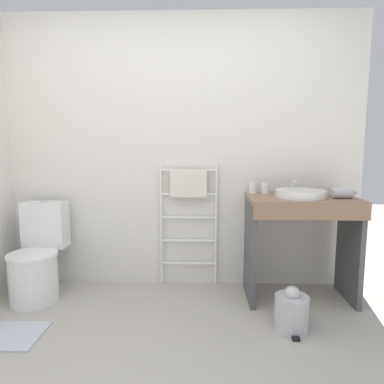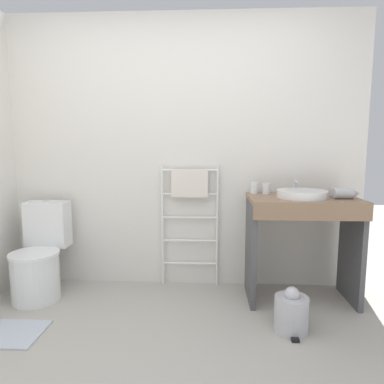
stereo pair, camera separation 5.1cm
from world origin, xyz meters
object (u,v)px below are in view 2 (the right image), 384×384
(cup_near_edge, at_px, (266,188))
(trash_bin, at_px, (291,313))
(toilet, at_px, (40,259))
(towel_radiator, at_px, (190,201))
(cup_near_wall, at_px, (254,188))
(sink_basin, at_px, (302,194))
(hair_dryer, at_px, (344,193))

(cup_near_edge, xyz_separation_m, trash_bin, (0.08, -0.68, -0.78))
(toilet, height_order, towel_radiator, towel_radiator)
(toilet, distance_m, cup_near_wall, 1.92)
(toilet, height_order, sink_basin, sink_basin)
(toilet, xyz_separation_m, sink_basin, (2.16, 0.01, 0.57))
(hair_dryer, bearing_deg, towel_radiator, 165.64)
(towel_radiator, xyz_separation_m, trash_bin, (0.74, -0.76, -0.65))
(hair_dryer, distance_m, trash_bin, 1.01)
(trash_bin, bearing_deg, hair_dryer, 43.03)
(hair_dryer, relative_size, trash_bin, 0.61)
(towel_radiator, height_order, cup_near_edge, towel_radiator)
(sink_basin, distance_m, trash_bin, 0.92)
(toilet, relative_size, cup_near_edge, 8.55)
(towel_radiator, relative_size, hair_dryer, 5.61)
(cup_near_edge, height_order, hair_dryer, cup_near_edge)
(towel_radiator, distance_m, hair_dryer, 1.27)
(cup_near_wall, bearing_deg, sink_basin, -33.59)
(trash_bin, bearing_deg, cup_near_edge, 96.68)
(cup_near_edge, bearing_deg, cup_near_wall, 162.81)
(sink_basin, bearing_deg, towel_radiator, 162.85)
(hair_dryer, bearing_deg, trash_bin, -136.97)
(cup_near_wall, relative_size, hair_dryer, 0.49)
(towel_radiator, xyz_separation_m, cup_near_edge, (0.66, -0.08, 0.12))
(toilet, height_order, cup_near_wall, cup_near_wall)
(sink_basin, height_order, cup_near_wall, cup_near_wall)
(toilet, bearing_deg, trash_bin, -13.23)
(sink_basin, bearing_deg, cup_near_wall, 146.41)
(toilet, bearing_deg, towel_radiator, 13.17)
(sink_basin, bearing_deg, trash_bin, -109.12)
(hair_dryer, bearing_deg, toilet, 179.55)
(cup_near_edge, bearing_deg, toilet, -173.67)
(towel_radiator, relative_size, cup_near_edge, 11.83)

